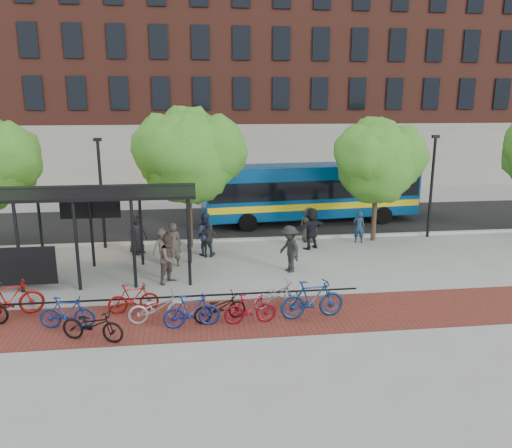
{
  "coord_description": "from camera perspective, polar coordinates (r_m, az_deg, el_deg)",
  "views": [
    {
      "loc": [
        -2.72,
        -19.7,
        6.73
      ],
      "look_at": [
        -0.16,
        0.91,
        1.6
      ],
      "focal_mm": 35.0,
      "sensor_mm": 36.0,
      "label": 1
    }
  ],
  "objects": [
    {
      "name": "curb",
      "position": [
        24.77,
        -0.51,
        -1.75
      ],
      "size": [
        160.0,
        0.25,
        0.12
      ],
      "primitive_type": "cube",
      "color": "#B7B7B2",
      "rests_on": "ground"
    },
    {
      "name": "bus",
      "position": [
        28.34,
        6.26,
        3.94
      ],
      "size": [
        12.33,
        3.75,
        3.28
      ],
      "rotation": [
        0.0,
        0.0,
        0.09
      ],
      "color": "navy",
      "rests_on": "ground"
    },
    {
      "name": "building_tower",
      "position": [
        61.72,
        -20.84,
        20.72
      ],
      "size": [
        22.0,
        22.0,
        30.0
      ],
      "primitive_type": "cube",
      "color": "#7A664C",
      "rests_on": "ground"
    },
    {
      "name": "building_brick",
      "position": [
        47.55,
        8.87,
        17.66
      ],
      "size": [
        55.0,
        14.0,
        20.0
      ],
      "primitive_type": "cube",
      "color": "brown",
      "rests_on": "ground"
    },
    {
      "name": "bike_7",
      "position": [
        15.51,
        -7.36,
        -9.84
      ],
      "size": [
        1.78,
        0.69,
        1.04
      ],
      "primitive_type": "imported",
      "rotation": [
        0.0,
        0.0,
        1.69
      ],
      "color": "navy",
      "rests_on": "ground"
    },
    {
      "name": "bike_3",
      "position": [
        16.37,
        -20.79,
        -9.43
      ],
      "size": [
        1.71,
        0.62,
        1.01
      ],
      "primitive_type": "imported",
      "rotation": [
        0.0,
        0.0,
        1.48
      ],
      "color": "navy",
      "rests_on": "ground"
    },
    {
      "name": "bike_4",
      "position": [
        15.31,
        -18.18,
        -10.89
      ],
      "size": [
        2.0,
        1.22,
        0.99
      ],
      "primitive_type": "imported",
      "rotation": [
        0.0,
        0.0,
        1.25
      ],
      "color": "black",
      "rests_on": "ground"
    },
    {
      "name": "pedestrian_6",
      "position": [
        24.44,
        6.04,
        -0.08
      ],
      "size": [
        0.97,
        0.77,
        1.74
      ],
      "primitive_type": "imported",
      "rotation": [
        0.0,
        0.0,
        2.85
      ],
      "color": "#3F3A33",
      "rests_on": "ground"
    },
    {
      "name": "bike_5",
      "position": [
        16.89,
        -13.84,
        -8.23
      ],
      "size": [
        1.68,
        0.71,
        0.98
      ],
      "primitive_type": "imported",
      "rotation": [
        0.0,
        0.0,
        1.73
      ],
      "color": "maroon",
      "rests_on": "ground"
    },
    {
      "name": "bike_6",
      "position": [
        16.05,
        -11.18,
        -9.33
      ],
      "size": [
        1.89,
        0.92,
        0.95
      ],
      "primitive_type": "imported",
      "rotation": [
        0.0,
        0.0,
        1.73
      ],
      "color": "#A4A4A6",
      "rests_on": "ground"
    },
    {
      "name": "tree_c",
      "position": [
        24.82,
        13.87,
        7.28
      ],
      "size": [
        4.66,
        3.8,
        5.92
      ],
      "color": "#382619",
      "rests_on": "ground"
    },
    {
      "name": "pedestrian_4",
      "position": [
        22.14,
        -5.54,
        -1.75
      ],
      "size": [
        0.94,
        0.41,
        1.58
      ],
      "primitive_type": "imported",
      "rotation": [
        0.0,
        0.0,
        6.3
      ],
      "color": "#2A2A2A",
      "rests_on": "ground"
    },
    {
      "name": "tree_b",
      "position": [
        23.16,
        -7.58,
        8.13
      ],
      "size": [
        5.15,
        4.2,
        6.47
      ],
      "color": "#382619",
      "rests_on": "ground"
    },
    {
      "name": "bike_10",
      "position": [
        16.86,
        2.34,
        -8.03
      ],
      "size": [
        1.78,
        1.09,
        0.88
      ],
      "primitive_type": "imported",
      "rotation": [
        0.0,
        0.0,
        1.89
      ],
      "color": "#959597",
      "rests_on": "ground"
    },
    {
      "name": "pedestrian_2",
      "position": [
        22.33,
        -5.91,
        -1.13
      ],
      "size": [
        0.98,
        0.78,
        1.95
      ],
      "primitive_type": "imported",
      "rotation": [
        0.0,
        0.0,
        3.1
      ],
      "color": "navy",
      "rests_on": "ground"
    },
    {
      "name": "asphalt_street",
      "position": [
        28.63,
        -1.43,
        0.28
      ],
      "size": [
        160.0,
        8.0,
        0.01
      ],
      "primitive_type": "cube",
      "color": "black",
      "rests_on": "ground"
    },
    {
      "name": "pedestrian_5",
      "position": [
        23.33,
        6.34,
        -0.5
      ],
      "size": [
        1.86,
        1.4,
        1.95
      ],
      "primitive_type": "imported",
      "rotation": [
        0.0,
        0.0,
        3.66
      ],
      "color": "black",
      "rests_on": "ground"
    },
    {
      "name": "bike_1",
      "position": [
        17.84,
        -26.32,
        -7.69
      ],
      "size": [
        2.11,
        1.24,
        1.22
      ],
      "primitive_type": "imported",
      "rotation": [
        0.0,
        0.0,
        1.92
      ],
      "color": "maroon",
      "rests_on": "ground"
    },
    {
      "name": "pedestrian_8",
      "position": [
        19.12,
        -9.82,
        -3.91
      ],
      "size": [
        1.16,
        1.18,
        1.92
      ],
      "primitive_type": "imported",
      "rotation": [
        0.0,
        0.0,
        0.83
      ],
      "color": "#4D4239",
      "rests_on": "ground"
    },
    {
      "name": "pedestrian_3",
      "position": [
        21.3,
        -10.53,
        -2.52
      ],
      "size": [
        1.19,
        1.05,
        1.6
      ],
      "primitive_type": "imported",
      "rotation": [
        0.0,
        0.0,
        0.55
      ],
      "color": "brown",
      "rests_on": "ground"
    },
    {
      "name": "pedestrian_0",
      "position": [
        23.07,
        -13.44,
        -0.99
      ],
      "size": [
        1.1,
        1.1,
        1.92
      ],
      "primitive_type": "imported",
      "rotation": [
        0.0,
        0.0,
        0.79
      ],
      "color": "black",
      "rests_on": "ground"
    },
    {
      "name": "lamp_post_left",
      "position": [
        24.02,
        -17.28,
        3.7
      ],
      "size": [
        0.35,
        0.2,
        5.12
      ],
      "color": "black",
      "rests_on": "ground"
    },
    {
      "name": "bike_11",
      "position": [
        16.08,
        6.44,
        -8.52
      ],
      "size": [
        2.14,
        0.8,
        1.25
      ],
      "primitive_type": "imported",
      "rotation": [
        0.0,
        0.0,
        1.67
      ],
      "color": "navy",
      "rests_on": "ground"
    },
    {
      "name": "bike_rack_rail",
      "position": [
        17.0,
        -8.57,
        -9.61
      ],
      "size": [
        12.0,
        0.05,
        0.95
      ],
      "primitive_type": "cube",
      "color": "black",
      "rests_on": "ground"
    },
    {
      "name": "ground",
      "position": [
        20.99,
        0.74,
        -4.82
      ],
      "size": [
        160.0,
        160.0,
        0.0
      ],
      "primitive_type": "plane",
      "color": "#9E9E99",
      "rests_on": "ground"
    },
    {
      "name": "bus_shelter",
      "position": [
        20.31,
        -22.42,
        2.23
      ],
      "size": [
        10.6,
        3.07,
        3.6
      ],
      "color": "black",
      "rests_on": "ground"
    },
    {
      "name": "brick_strip",
      "position": [
        16.18,
        -3.96,
        -10.72
      ],
      "size": [
        24.0,
        3.0,
        0.01
      ],
      "primitive_type": "cube",
      "color": "maroon",
      "rests_on": "ground"
    },
    {
      "name": "lamp_post_right",
      "position": [
        26.38,
        19.45,
        4.4
      ],
      "size": [
        0.35,
        0.2,
        5.12
      ],
      "color": "black",
      "rests_on": "ground"
    },
    {
      "name": "bike_8",
      "position": [
        15.88,
        -4.14,
        -9.47
      ],
      "size": [
        1.8,
        1.05,
        0.89
      ],
      "primitive_type": "imported",
      "rotation": [
        0.0,
        0.0,
        1.85
      ],
      "color": "black",
      "rests_on": "ground"
    },
    {
      "name": "bike_9",
      "position": [
        15.64,
        -0.68,
        -9.63
      ],
      "size": [
        1.65,
        0.54,
        0.98
      ],
      "primitive_type": "imported",
      "rotation": [
        0.0,
        0.0,
        1.62
      ],
      "color": "maroon",
      "rests_on": "ground"
    },
    {
      "name": "pedestrian_9",
      "position": [
        20.11,
        3.86,
        -2.85
      ],
      "size": [
        1.12,
        1.41,
        1.91
      ],
      "primitive_type": "imported",
      "rotation": [
        0.0,
        0.0,
        5.09
      ],
      "color": "black",
      "rests_on": "ground"
    },
    {
      "name": "pedestrian_1",
      "position": [
        20.97,
        -9.45,
        -2.34
      ],
      "size": [
        0.69,
        0.45,
        1.88
      ],
      "primitive_type": "imported",
      "rotation": [
        0.0,
        0.0,
        3.15
      ],
      "color": "#3F3632",
      "rests_on": "ground"
    },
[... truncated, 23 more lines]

